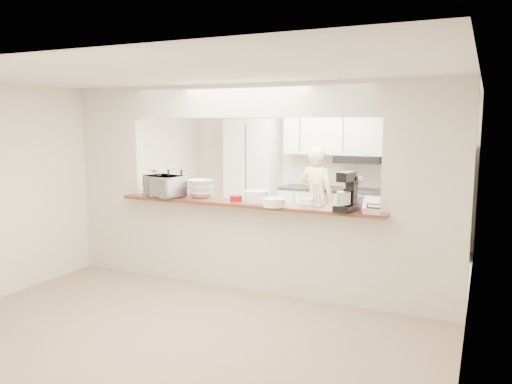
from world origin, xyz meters
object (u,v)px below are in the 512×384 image
Objects in this scene: toaster_oven at (164,186)px; stand_mixer at (347,194)px; person at (316,198)px; refrigerator at (444,201)px.

toaster_oven is 1.15× the size of stand_mixer.
toaster_oven is 2.75m from person.
stand_mixer is 2.72m from person.
person is at bearing 114.92° from stand_mixer.
refrigerator is 3.42× the size of toaster_oven.
toaster_oven is at bearing -139.33° from refrigerator.
stand_mixer is at bearing 126.54° from person.
toaster_oven is at bearing 73.71° from person.
stand_mixer reaches higher than toaster_oven.
refrigerator is at bearing 55.53° from toaster_oven.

